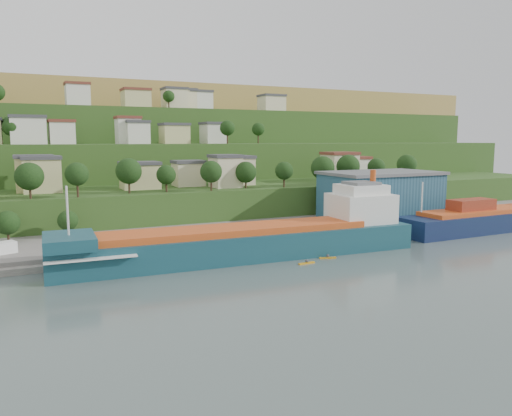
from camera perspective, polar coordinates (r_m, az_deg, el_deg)
ground at (r=95.31m, az=3.76°, el=-6.40°), size 500.00×500.00×0.00m
quay at (r=128.80m, az=5.47°, el=-2.68°), size 220.00×26.00×4.00m
hillside at (r=254.42m, az=-15.09°, el=2.30°), size 360.00×211.34×96.00m
cargo_ship_near at (r=100.14m, az=-0.14°, el=-3.92°), size 73.83×14.60×18.87m
cargo_ship_far at (r=147.62m, az=26.55°, el=-1.08°), size 62.03×11.20×16.81m
warehouse at (r=140.65m, az=14.04°, el=1.48°), size 31.10×19.17×12.80m
dinghy at (r=100.60m, az=-26.09°, el=-5.51°), size 3.91×1.56×0.77m
kayak_orange at (r=95.70m, az=5.81°, el=-6.21°), size 3.48×0.80×0.86m
kayak_yellow at (r=100.40m, az=8.19°, el=-5.58°), size 3.42×1.56×0.85m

